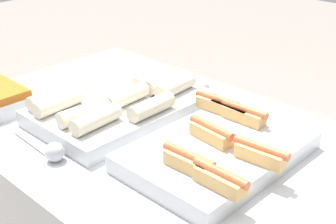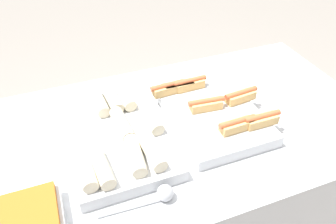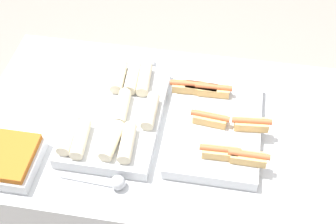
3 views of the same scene
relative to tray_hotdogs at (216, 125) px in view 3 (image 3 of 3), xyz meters
The scene contains 6 objects.
counter 0.52m from the tray_hotdogs, behind, with size 1.59×0.87×0.93m.
tray_hotdogs is the anchor object (origin of this frame).
tray_wraps 0.38m from the tray_hotdogs, behind, with size 0.35×0.53×0.10m.
tray_side_front 0.80m from the tray_hotdogs, 159.33° to the right, with size 0.28×0.22×0.07m.
serving_spoon_near 0.44m from the tray_hotdogs, 136.37° to the right, with size 0.24×0.05×0.05m.
serving_spoon_far 0.44m from the tray_hotdogs, 137.37° to the left, with size 0.23×0.05×0.05m.
Camera 3 is at (0.14, -1.14, 2.32)m, focal length 50.00 mm.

